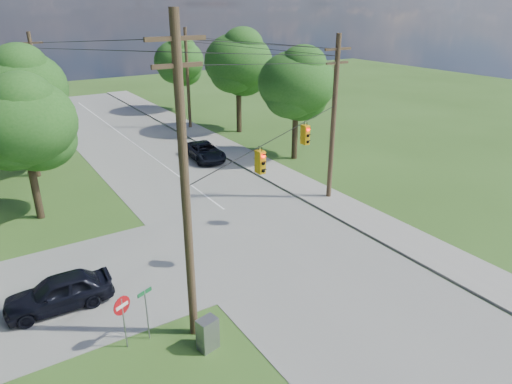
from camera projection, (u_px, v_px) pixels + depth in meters
ground at (293, 300)px, 20.08m from camera, size 140.00×140.00×0.00m
main_road at (268, 242)px, 24.97m from camera, size 10.00×100.00×0.03m
sidewalk_east at (358, 213)px, 28.27m from camera, size 2.60×100.00×0.12m
pole_sw at (185, 187)px, 15.74m from camera, size 2.00×0.32×12.00m
pole_ne at (334, 118)px, 28.64m from camera, size 2.00×0.32×10.50m
pole_north_e at (188, 78)px, 45.95m from camera, size 2.00×0.32×10.00m
pole_north_w at (39, 91)px, 39.07m from camera, size 2.00×0.32×10.00m
power_lines at (200, 59)px, 26.34m from camera, size 13.93×29.62×4.93m
traffic_signals at (285, 147)px, 22.71m from camera, size 4.91×3.27×1.05m
tree_w_near at (22, 122)px, 25.57m from camera, size 6.00×6.00×8.40m
tree_w_mid at (21, 88)px, 32.06m from camera, size 6.40×6.40×9.22m
tree_e_near at (297, 83)px, 36.12m from camera, size 6.20×6.20×8.81m
tree_e_mid at (238, 62)px, 43.93m from camera, size 6.60×6.60×9.64m
tree_e_far at (179, 61)px, 53.18m from camera, size 5.80×5.80×8.32m
car_cross_dark at (59, 292)px, 19.31m from camera, size 4.44×1.94×1.49m
car_main_north at (205, 151)px, 37.96m from camera, size 2.70×5.15×1.38m
control_cabinet at (208, 334)px, 17.04m from camera, size 0.82×0.67×1.32m
do_not_enter_sign at (123, 311)px, 16.71m from camera, size 0.70×0.34×2.27m
street_name_sign at (146, 307)px, 17.22m from camera, size 0.63×0.27×2.23m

